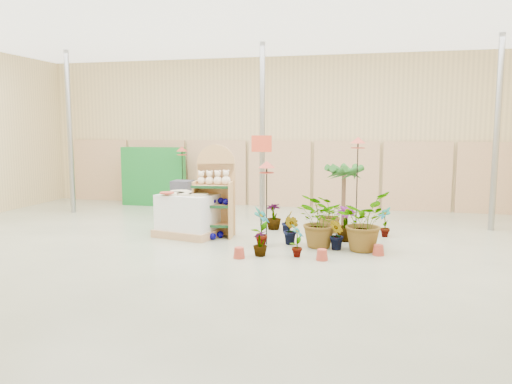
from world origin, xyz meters
The scene contains 25 objects.
room centered at (0.00, 0.91, 2.21)m, with size 15.20×12.10×4.70m.
display_shelf centered at (-0.62, 1.47, 0.93)m, with size 0.90×0.62×2.02m.
teddy_bears centered at (-0.59, 1.37, 1.28)m, with size 0.75×0.20×0.32m.
gazing_balls_shelf centered at (-0.62, 1.34, 0.80)m, with size 0.74×0.25×0.14m.
gazing_balls_floor centered at (-0.69, 1.14, 0.07)m, with size 0.63×0.39×0.15m.
pallet_stack centered at (-1.18, 1.33, 0.47)m, with size 1.53×1.37×0.98m.
charcoal_planters centered at (-2.14, 3.37, 0.50)m, with size 0.50×0.50×1.00m.
trellis_stock centered at (-3.80, 5.20, 0.90)m, with size 2.00×0.30×1.80m, color #146823.
offer_sign centered at (0.10, 2.98, 1.57)m, with size 0.50×0.08×2.20m.
bird_table_front centered at (0.66, 0.88, 1.59)m, with size 0.34×0.34×1.72m.
bird_table_right centered at (2.43, 2.19, 2.03)m, with size 0.34×0.34×2.19m.
bird_table_back centered at (-2.65, 4.69, 1.72)m, with size 0.34×0.34×1.85m.
palm centered at (2.10, 2.95, 1.38)m, with size 0.70×0.70×1.63m.
potted_plant_0 centered at (0.60, 0.69, 0.40)m, with size 0.42×0.29×0.80m, color #1B5118.
potted_plant_1 centered at (1.16, 0.99, 0.30)m, with size 0.33×0.27×0.60m, color #1B5118.
potted_plant_2 centered at (1.78, 0.86, 0.54)m, with size 0.97×0.84×1.07m, color #1B5118.
potted_plant_3 centered at (2.23, 1.58, 0.37)m, with size 0.42×0.42×0.75m, color #1B5118.
potted_plant_4 centered at (3.05, 2.19, 0.33)m, with size 0.35×0.24×0.66m, color #1B5118.
potted_plant_5 centered at (0.89, 2.14, 0.26)m, with size 0.28×0.23×0.51m, color #1B5118.
potted_plant_6 centered at (1.86, 2.35, 0.42)m, with size 0.75×0.65×0.83m, color #1B5118.
potted_plant_7 centered at (0.74, -0.05, 0.24)m, with size 0.27×0.27×0.48m, color #1B5118.
potted_plant_8 centered at (1.43, 0.01, 0.31)m, with size 0.33×0.22×0.62m, color #1B5118.
potted_plant_9 centered at (2.11, 0.72, 0.30)m, with size 0.34×0.27×0.61m, color #1B5118.
potted_plant_10 centered at (2.59, 0.83, 0.57)m, with size 1.03×0.90×1.15m, color #1B5118.
potted_plant_11 centered at (0.51, 2.42, 0.32)m, with size 0.35×0.35×0.63m, color #1B5118.
Camera 1 is at (2.73, -8.94, 2.37)m, focal length 35.00 mm.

